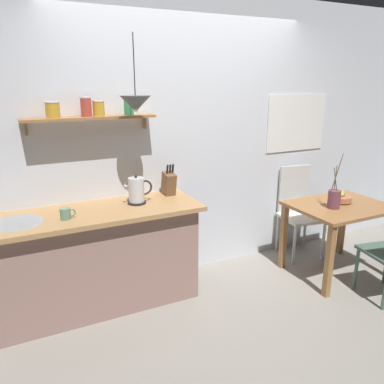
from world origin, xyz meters
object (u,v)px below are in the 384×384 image
Objects in this scene: knife_block at (169,183)px; coffee_mug_by_sink at (66,214)px; dining_table at (339,216)px; fruit_bowl at (341,197)px; twig_vase at (334,199)px; pendant_lamp at (136,104)px; dining_chair_far at (298,207)px; electric_kettle at (137,191)px.

coffee_mug_by_sink is (-0.96, -0.25, -0.07)m from knife_block.
fruit_bowl is at bearing 46.73° from dining_table.
coffee_mug_by_sink is (-2.55, 0.33, 0.32)m from dining_table.
twig_vase is 0.90× the size of pendant_lamp.
knife_block is at bearing 14.32° from coffee_mug_by_sink.
knife_block is at bearing 162.46° from fruit_bowl.
coffee_mug_by_sink is (-2.52, -0.23, 0.39)m from dining_chair_far.
knife_block reaches higher than electric_kettle.
dining_chair_far is 0.56m from fruit_bowl.
pendant_lamp is at bearing -174.25° from dining_chair_far.
coffee_mug_by_sink is (-2.41, 0.38, 0.11)m from twig_vase.
pendant_lamp reaches higher than coffee_mug_by_sink.
fruit_bowl is 2.05m from electric_kettle.
fruit_bowl is 1.74m from knife_block.
fruit_bowl is at bearing -17.54° from knife_block.
twig_vase is (-0.20, -0.10, 0.04)m from fruit_bowl.
knife_block is 0.51× the size of pendant_lamp.
dining_chair_far reaches higher than fruit_bowl.
dining_chair_far is at bearing 5.75° from pendant_lamp.
knife_block reaches higher than fruit_bowl.
dining_chair_far is at bearing -0.72° from knife_block.
pendant_lamp is at bearing -149.45° from knife_block.
dining_table is 3.15× the size of knife_block.
pendant_lamp is (-1.95, 0.37, 1.13)m from dining_table.
dining_table is 1.60× the size of pendant_lamp.
fruit_bowl is 0.82× the size of electric_kettle.
twig_vase reaches higher than electric_kettle.
fruit_bowl is 0.35× the size of pendant_lamp.
twig_vase reaches higher than knife_block.
dining_chair_far is 1.62m from knife_block.
electric_kettle is 0.36m from knife_block.
pendant_lamp reaches higher than dining_chair_far.
electric_kettle is (-1.90, -0.09, 0.46)m from dining_chair_far.
electric_kettle is 0.43× the size of pendant_lamp.
dining_table is 0.94× the size of dining_chair_far.
twig_vase is at bearing -23.38° from knife_block.
pendant_lamp is at bearing 169.32° from dining_table.
dining_table is 0.26m from twig_vase.
twig_vase is 2.11× the size of electric_kettle.
coffee_mug_by_sink is at bearing 174.01° from fruit_bowl.
dining_table is 1.74m from knife_block.
twig_vase is 4.39× the size of coffee_mug_by_sink.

